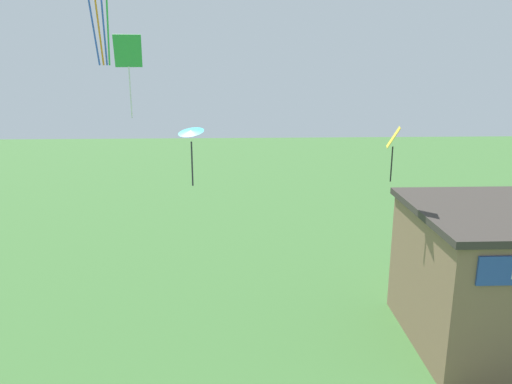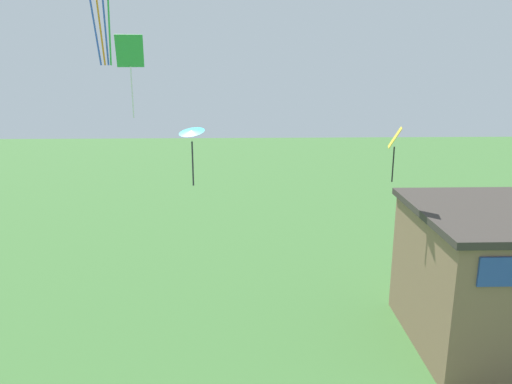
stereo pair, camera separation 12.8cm
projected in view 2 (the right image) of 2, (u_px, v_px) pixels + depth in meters
kite_green_diamond at (130, 57)px, 17.75m from camera, size 1.09×0.93×2.92m
kite_yellow_diamond at (395, 144)px, 17.41m from camera, size 0.55×0.67×1.95m
kite_cyan_delta at (192, 134)px, 14.81m from camera, size 1.07×1.06×1.79m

